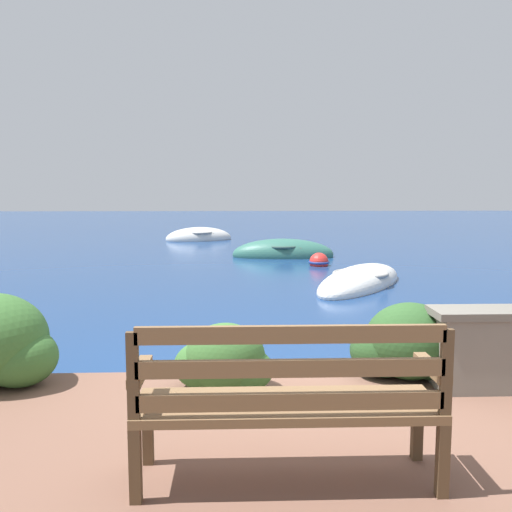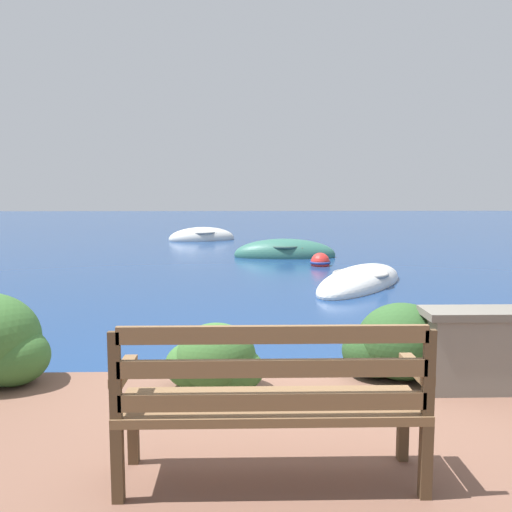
# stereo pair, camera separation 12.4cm
# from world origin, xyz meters

# --- Properties ---
(ground_plane) EXTENTS (80.00, 80.00, 0.00)m
(ground_plane) POSITION_xyz_m (0.00, 0.00, 0.00)
(ground_plane) COLOR navy
(park_bench) EXTENTS (1.66, 0.48, 0.93)m
(park_bench) POSITION_xyz_m (-0.40, -1.94, 0.71)
(park_bench) COLOR brown
(park_bench) RESTS_ON patio_terrace
(hedge_clump_left) EXTENTS (0.80, 0.57, 0.54)m
(hedge_clump_left) POSITION_xyz_m (-0.78, -0.46, 0.46)
(hedge_clump_left) COLOR #38662D
(hedge_clump_left) RESTS_ON patio_terrace
(hedge_clump_centre) EXTENTS (0.96, 0.69, 0.65)m
(hedge_clump_centre) POSITION_xyz_m (0.78, -0.23, 0.50)
(hedge_clump_centre) COLOR #284C23
(hedge_clump_centre) RESTS_ON patio_terrace
(rowboat_nearest) EXTENTS (2.61, 3.31, 0.66)m
(rowboat_nearest) POSITION_xyz_m (1.65, 5.59, 0.06)
(rowboat_nearest) COLOR silver
(rowboat_nearest) RESTS_ON ground_plane
(rowboat_mid) EXTENTS (2.72, 1.11, 0.85)m
(rowboat_mid) POSITION_xyz_m (0.57, 10.08, 0.07)
(rowboat_mid) COLOR #336B5B
(rowboat_mid) RESTS_ON ground_plane
(rowboat_far) EXTENTS (2.57, 1.80, 0.80)m
(rowboat_far) POSITION_xyz_m (-1.97, 15.02, 0.07)
(rowboat_far) COLOR silver
(rowboat_far) RESTS_ON ground_plane
(mooring_buoy) EXTENTS (0.50, 0.50, 0.46)m
(mooring_buoy) POSITION_xyz_m (1.28, 8.39, 0.08)
(mooring_buoy) COLOR red
(mooring_buoy) RESTS_ON ground_plane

